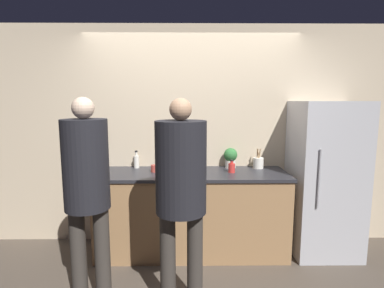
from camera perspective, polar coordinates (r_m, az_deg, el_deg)
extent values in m
plane|color=#4C4238|center=(3.36, 0.03, -22.63)|extent=(14.00, 14.00, 0.00)
cube|color=#C6B293|center=(3.62, -0.09, 1.51)|extent=(5.20, 0.06, 2.60)
cube|color=#9E754C|center=(3.51, -0.04, -13.08)|extent=(2.10, 0.66, 0.90)
cube|color=#28282D|center=(3.36, -0.04, -5.65)|extent=(2.13, 0.69, 0.03)
cube|color=#B7B7BC|center=(3.69, 23.89, -6.01)|extent=(0.71, 0.65, 1.72)
cylinder|color=#99999E|center=(3.29, 23.03, -6.12)|extent=(0.02, 0.02, 0.60)
cylinder|color=#38332D|center=(2.87, -20.78, -19.28)|extent=(0.13, 0.13, 0.84)
cylinder|color=#38332D|center=(2.81, -16.68, -19.70)|extent=(0.13, 0.13, 0.84)
cylinder|color=black|center=(2.58, -19.56, -3.72)|extent=(0.37, 0.37, 0.74)
sphere|color=beige|center=(2.53, -20.06, 6.46)|extent=(0.18, 0.18, 0.18)
cylinder|color=#38332D|center=(2.65, -4.62, -21.24)|extent=(0.13, 0.13, 0.84)
cylinder|color=#38332D|center=(2.65, 0.55, -21.28)|extent=(0.13, 0.13, 0.84)
cylinder|color=black|center=(2.36, -2.14, -4.45)|extent=(0.41, 0.41, 0.73)
sphere|color=tan|center=(2.31, -2.20, 6.62)|extent=(0.17, 0.17, 0.17)
cylinder|color=brown|center=(3.47, -3.35, -4.31)|extent=(0.32, 0.32, 0.07)
ellipsoid|color=yellow|center=(3.46, -2.70, -3.39)|extent=(0.15, 0.12, 0.04)
cylinder|color=silver|center=(3.62, 12.51, -3.56)|extent=(0.12, 0.12, 0.13)
cylinder|color=#99754C|center=(3.60, 12.35, -2.29)|extent=(0.01, 0.04, 0.18)
cylinder|color=#99754C|center=(3.61, 12.70, -2.27)|extent=(0.03, 0.04, 0.18)
cylinder|color=#99754C|center=(3.59, 12.60, -2.32)|extent=(0.04, 0.01, 0.18)
cylinder|color=red|center=(3.36, 7.56, -4.56)|extent=(0.07, 0.07, 0.10)
cylinder|color=red|center=(3.35, 7.58, -3.47)|extent=(0.03, 0.03, 0.03)
cylinder|color=black|center=(3.34, 7.59, -3.12)|extent=(0.04, 0.04, 0.01)
cylinder|color=silver|center=(3.61, -10.52, -3.37)|extent=(0.06, 0.06, 0.15)
cylinder|color=silver|center=(3.59, -10.56, -1.87)|extent=(0.03, 0.03, 0.05)
cylinder|color=black|center=(3.58, -10.58, -1.38)|extent=(0.03, 0.03, 0.02)
cylinder|color=#A33D33|center=(3.38, -7.22, -4.64)|extent=(0.07, 0.07, 0.08)
cylinder|color=beige|center=(3.60, 7.32, -3.79)|extent=(0.13, 0.13, 0.09)
sphere|color=#2D6B33|center=(3.58, 7.36, -2.04)|extent=(0.16, 0.16, 0.16)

